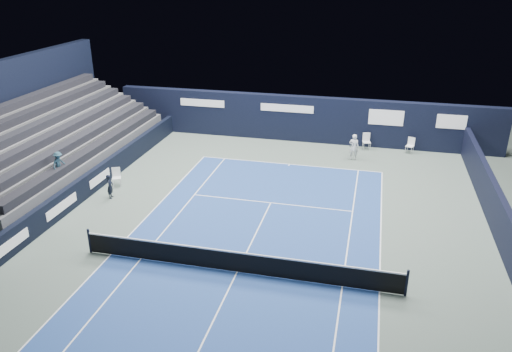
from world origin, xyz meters
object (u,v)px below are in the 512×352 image
at_px(folding_chair_back_a, 366,138).
at_px(folding_chair_back_b, 410,144).
at_px(tennis_net, 237,261).
at_px(line_judge_chair, 116,175).
at_px(tennis_player, 354,147).

relative_size(folding_chair_back_a, folding_chair_back_b, 1.06).
xyz_separation_m(folding_chair_back_a, tennis_net, (-4.39, -15.83, -0.21)).
bearing_deg(tennis_net, folding_chair_back_a, 74.51).
distance_m(line_judge_chair, tennis_net, 10.89).
relative_size(folding_chair_back_a, tennis_player, 0.66).
bearing_deg(folding_chair_back_b, folding_chair_back_a, -159.55).
bearing_deg(line_judge_chair, tennis_net, -62.10).
distance_m(line_judge_chair, tennis_player, 14.23).
height_order(tennis_net, tennis_player, tennis_player).
relative_size(folding_chair_back_b, line_judge_chair, 1.00).
height_order(folding_chair_back_b, tennis_net, tennis_net).
height_order(folding_chair_back_b, line_judge_chair, folding_chair_back_b).
bearing_deg(line_judge_chair, tennis_player, 4.83).
bearing_deg(tennis_net, line_judge_chair, 142.77).
bearing_deg(tennis_player, tennis_net, -105.14).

